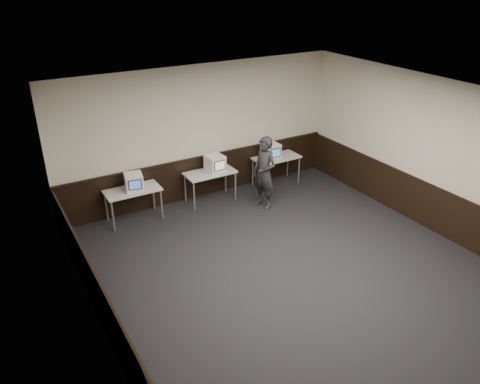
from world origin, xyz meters
name	(u,v)px	position (x,y,z in m)	size (l,w,h in m)	color
floor	(300,277)	(0.00, 0.00, 0.00)	(8.00, 8.00, 0.00)	black
ceiling	(312,107)	(0.00, 0.00, 3.20)	(8.00, 8.00, 0.00)	white
back_wall	(201,133)	(0.00, 4.00, 1.60)	(7.00, 7.00, 0.00)	beige
left_wall	(98,259)	(-3.50, 0.00, 1.60)	(8.00, 8.00, 0.00)	beige
right_wall	(443,160)	(3.50, 0.00, 1.60)	(8.00, 8.00, 0.00)	beige
wainscot_back	(203,176)	(0.00, 3.98, 0.50)	(6.98, 0.04, 1.00)	black
wainscot_left	(110,322)	(-3.48, 0.00, 0.50)	(0.04, 7.98, 1.00)	black
wainscot_right	(433,208)	(3.48, 0.00, 0.50)	(0.04, 7.98, 1.00)	black
wainscot_rail	(203,156)	(0.00, 3.96, 1.02)	(6.98, 0.06, 0.04)	black
desk_left	(133,193)	(-1.90, 3.60, 0.68)	(1.20, 0.60, 0.75)	beige
desk_center	(210,175)	(0.00, 3.60, 0.68)	(1.20, 0.60, 0.75)	beige
desk_right	(276,160)	(1.90, 3.60, 0.68)	(1.20, 0.60, 0.75)	beige
emac_left	(134,182)	(-1.86, 3.56, 0.94)	(0.44, 0.46, 0.38)	white
emac_center	(215,164)	(0.13, 3.58, 0.95)	(0.43, 0.45, 0.39)	white
emac_right	(271,151)	(1.72, 3.60, 0.95)	(0.39, 0.42, 0.39)	white
person	(264,173)	(0.95, 2.70, 0.86)	(0.63, 0.41, 1.72)	#232428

